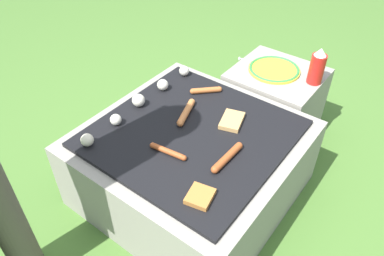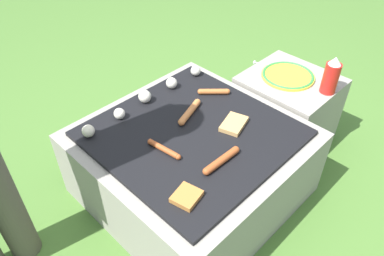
{
  "view_description": "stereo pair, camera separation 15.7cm",
  "coord_description": "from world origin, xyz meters",
  "px_view_note": "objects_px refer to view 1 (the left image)",
  "views": [
    {
      "loc": [
        -0.96,
        -0.72,
        1.41
      ],
      "look_at": [
        0.0,
        0.0,
        0.39
      ],
      "focal_mm": 35.0,
      "sensor_mm": 36.0,
      "label": 1
    },
    {
      "loc": [
        -0.85,
        -0.84,
        1.41
      ],
      "look_at": [
        0.0,
        0.0,
        0.39
      ],
      "focal_mm": 35.0,
      "sensor_mm": 36.0,
      "label": 2
    }
  ],
  "objects_px": {
    "plate_colorful": "(274,69)",
    "fork_utensil": "(252,60)",
    "sausage_front_center": "(227,157)",
    "condiment_bottle": "(317,67)"
  },
  "relations": [
    {
      "from": "plate_colorful",
      "to": "fork_utensil",
      "type": "height_order",
      "value": "plate_colorful"
    },
    {
      "from": "sausage_front_center",
      "to": "fork_utensil",
      "type": "bearing_deg",
      "value": 22.9
    },
    {
      "from": "plate_colorful",
      "to": "fork_utensil",
      "type": "relative_size",
      "value": 1.6
    },
    {
      "from": "sausage_front_center",
      "to": "condiment_bottle",
      "type": "relative_size",
      "value": 1.04
    },
    {
      "from": "plate_colorful",
      "to": "sausage_front_center",
      "type": "bearing_deg",
      "value": -166.94
    },
    {
      "from": "plate_colorful",
      "to": "condiment_bottle",
      "type": "height_order",
      "value": "condiment_bottle"
    },
    {
      "from": "condiment_bottle",
      "to": "sausage_front_center",
      "type": "bearing_deg",
      "value": 176.37
    },
    {
      "from": "sausage_front_center",
      "to": "condiment_bottle",
      "type": "bearing_deg",
      "value": -3.63
    },
    {
      "from": "sausage_front_center",
      "to": "fork_utensil",
      "type": "relative_size",
      "value": 1.17
    },
    {
      "from": "plate_colorful",
      "to": "condiment_bottle",
      "type": "xyz_separation_m",
      "value": [
        0.02,
        -0.21,
        0.08
      ]
    }
  ]
}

